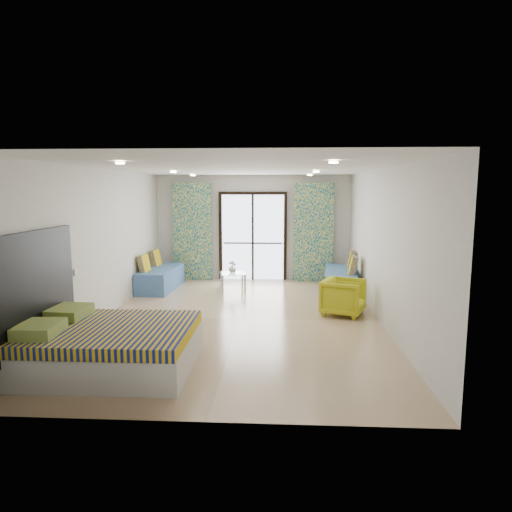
# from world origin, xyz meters

# --- Properties ---
(floor) EXTENTS (5.00, 7.50, 0.01)m
(floor) POSITION_xyz_m (0.00, 0.00, 0.00)
(floor) COLOR tan
(floor) RESTS_ON ground
(ceiling) EXTENTS (5.00, 7.50, 0.01)m
(ceiling) POSITION_xyz_m (0.00, 0.00, 2.70)
(ceiling) COLOR silver
(ceiling) RESTS_ON ground
(wall_back) EXTENTS (5.00, 0.01, 2.70)m
(wall_back) POSITION_xyz_m (0.00, 3.75, 1.35)
(wall_back) COLOR silver
(wall_back) RESTS_ON ground
(wall_front) EXTENTS (5.00, 0.01, 2.70)m
(wall_front) POSITION_xyz_m (0.00, -3.75, 1.35)
(wall_front) COLOR silver
(wall_front) RESTS_ON ground
(wall_left) EXTENTS (0.01, 7.50, 2.70)m
(wall_left) POSITION_xyz_m (-2.50, 0.00, 1.35)
(wall_left) COLOR silver
(wall_left) RESTS_ON ground
(wall_right) EXTENTS (0.01, 7.50, 2.70)m
(wall_right) POSITION_xyz_m (2.50, 0.00, 1.35)
(wall_right) COLOR silver
(wall_right) RESTS_ON ground
(balcony_door) EXTENTS (1.76, 0.08, 2.28)m
(balcony_door) POSITION_xyz_m (0.00, 3.72, 1.26)
(balcony_door) COLOR black
(balcony_door) RESTS_ON floor
(balcony_rail) EXTENTS (1.52, 0.03, 0.04)m
(balcony_rail) POSITION_xyz_m (0.00, 3.73, 0.95)
(balcony_rail) COLOR #595451
(balcony_rail) RESTS_ON balcony_door
(curtain_left) EXTENTS (1.00, 0.10, 2.50)m
(curtain_left) POSITION_xyz_m (-1.55, 3.57, 1.25)
(curtain_left) COLOR white
(curtain_left) RESTS_ON floor
(curtain_right) EXTENTS (1.00, 0.10, 2.50)m
(curtain_right) POSITION_xyz_m (1.55, 3.57, 1.25)
(curtain_right) COLOR white
(curtain_right) RESTS_ON floor
(downlight_a) EXTENTS (0.12, 0.12, 0.02)m
(downlight_a) POSITION_xyz_m (-1.40, -2.00, 2.67)
(downlight_a) COLOR #FFE0B2
(downlight_a) RESTS_ON ceiling
(downlight_b) EXTENTS (0.12, 0.12, 0.02)m
(downlight_b) POSITION_xyz_m (1.40, -2.00, 2.67)
(downlight_b) COLOR #FFE0B2
(downlight_b) RESTS_ON ceiling
(downlight_c) EXTENTS (0.12, 0.12, 0.02)m
(downlight_c) POSITION_xyz_m (-1.40, 1.00, 2.67)
(downlight_c) COLOR #FFE0B2
(downlight_c) RESTS_ON ceiling
(downlight_d) EXTENTS (0.12, 0.12, 0.02)m
(downlight_d) POSITION_xyz_m (1.40, 1.00, 2.67)
(downlight_d) COLOR #FFE0B2
(downlight_d) RESTS_ON ceiling
(downlight_e) EXTENTS (0.12, 0.12, 0.02)m
(downlight_e) POSITION_xyz_m (-1.40, 3.00, 2.67)
(downlight_e) COLOR #FFE0B2
(downlight_e) RESTS_ON ceiling
(downlight_f) EXTENTS (0.12, 0.12, 0.02)m
(downlight_f) POSITION_xyz_m (1.40, 3.00, 2.67)
(downlight_f) COLOR #FFE0B2
(downlight_f) RESTS_ON ceiling
(headboard) EXTENTS (0.06, 2.10, 1.50)m
(headboard) POSITION_xyz_m (-2.46, -2.43, 1.05)
(headboard) COLOR black
(headboard) RESTS_ON floor
(switch_plate) EXTENTS (0.02, 0.10, 0.10)m
(switch_plate) POSITION_xyz_m (-2.47, -1.18, 1.05)
(switch_plate) COLOR silver
(switch_plate) RESTS_ON wall_left
(bed) EXTENTS (2.07, 1.69, 0.71)m
(bed) POSITION_xyz_m (-1.48, -2.43, 0.30)
(bed) COLOR silver
(bed) RESTS_ON floor
(daybed_left) EXTENTS (0.77, 1.81, 0.88)m
(daybed_left) POSITION_xyz_m (-2.12, 2.41, 0.27)
(daybed_left) COLOR #42699E
(daybed_left) RESTS_ON floor
(daybed_right) EXTENTS (0.92, 1.90, 0.91)m
(daybed_right) POSITION_xyz_m (2.12, 2.32, 0.28)
(daybed_right) COLOR #42699E
(daybed_right) RESTS_ON floor
(coffee_table) EXTENTS (0.70, 0.70, 0.68)m
(coffee_table) POSITION_xyz_m (-0.39, 2.46, 0.35)
(coffee_table) COLOR silver
(coffee_table) RESTS_ON floor
(vase) EXTENTS (0.18, 0.19, 0.18)m
(vase) POSITION_xyz_m (-0.41, 2.54, 0.48)
(vase) COLOR white
(vase) RESTS_ON coffee_table
(armchair) EXTENTS (0.89, 0.92, 0.74)m
(armchair) POSITION_xyz_m (1.91, 0.37, 0.37)
(armchair) COLOR #B2AF16
(armchair) RESTS_ON floor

